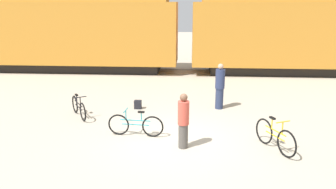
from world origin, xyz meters
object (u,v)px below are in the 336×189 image
object	(u,v)px
bicycle_yellow	(275,136)
backpack	(138,105)
bicycle_black	(79,107)
bicycle_teal	(136,125)
person_in_red	(183,121)
freight_train	(185,24)
person_in_navy	(220,86)

from	to	relation	value
bicycle_yellow	backpack	world-z (taller)	bicycle_yellow
bicycle_black	bicycle_yellow	size ratio (longest dim) A/B	0.91
bicycle_teal	backpack	world-z (taller)	bicycle_teal
person_in_red	backpack	xyz separation A→B (m)	(-1.88, 3.54, -0.65)
bicycle_teal	person_in_red	xyz separation A→B (m)	(1.51, -0.78, 0.45)
bicycle_teal	person_in_red	distance (m)	1.76
bicycle_yellow	backpack	xyz separation A→B (m)	(-4.48, 3.50, -0.23)
person_in_red	backpack	world-z (taller)	person_in_red
freight_train	bicycle_yellow	distance (m)	11.54
bicycle_teal	person_in_red	world-z (taller)	person_in_red
bicycle_teal	backpack	size ratio (longest dim) A/B	5.24
person_in_navy	backpack	distance (m)	3.31
freight_train	person_in_navy	world-z (taller)	freight_train
freight_train	bicycle_black	bearing A→B (deg)	-113.48
person_in_red	backpack	distance (m)	4.06
bicycle_yellow	person_in_navy	bearing A→B (deg)	108.49
bicycle_teal	backpack	distance (m)	2.79
bicycle_yellow	backpack	distance (m)	5.69
person_in_red	freight_train	bearing A→B (deg)	-5.88
bicycle_black	backpack	size ratio (longest dim) A/B	4.32
bicycle_teal	person_in_navy	world-z (taller)	person_in_navy
bicycle_black	bicycle_yellow	distance (m)	6.92
bicycle_black	person_in_navy	world-z (taller)	person_in_navy
bicycle_yellow	person_in_red	world-z (taller)	person_in_red
person_in_navy	backpack	size ratio (longest dim) A/B	5.32
bicycle_black	person_in_navy	xyz separation A→B (m)	(5.23, 1.36, 0.54)
backpack	person_in_navy	bearing A→B (deg)	4.48
bicycle_teal	person_in_red	bearing A→B (deg)	-27.10
backpack	person_in_red	bearing A→B (deg)	-61.96
bicycle_yellow	person_in_navy	distance (m)	3.99
bicycle_black	bicycle_teal	size ratio (longest dim) A/B	0.82
bicycle_yellow	person_in_red	xyz separation A→B (m)	(-2.60, -0.03, 0.41)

